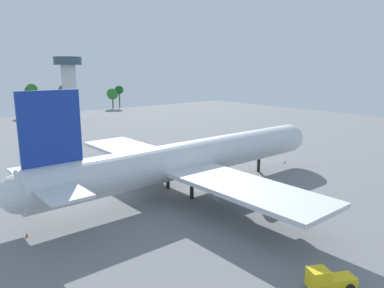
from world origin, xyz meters
name	(u,v)px	position (x,y,z in m)	size (l,w,h in m)	color
ground_plane	(192,190)	(0.00, 0.00, 0.00)	(266.41, 266.41, 0.00)	slate
cargo_airplane	(191,159)	(-0.27, 0.00, 6.14)	(66.60, 59.33, 19.85)	silver
catering_truck	(123,144)	(8.37, 41.08, 1.21)	(5.36, 2.70, 2.28)	#232328
pushback_tractor	(327,280)	(-9.65, -33.43, 1.25)	(5.40, 3.93, 2.59)	yellow
safety_cone_nose	(285,162)	(29.97, 0.65, 0.32)	(0.44, 0.44, 0.64)	orange
safety_cone_tail	(27,235)	(-29.97, -0.29, 0.29)	(0.41, 0.41, 0.59)	orange
control_tower	(69,81)	(21.94, 112.52, 16.67)	(12.13, 12.13, 27.31)	silver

